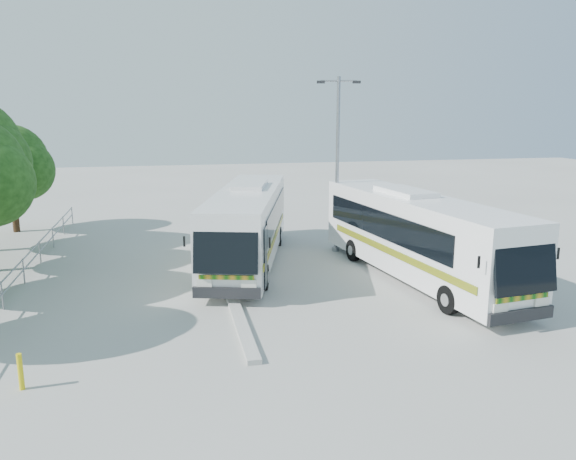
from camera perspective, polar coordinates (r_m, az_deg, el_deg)
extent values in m
plane|color=#ADADA8|center=(21.24, 0.28, -6.13)|extent=(100.00, 100.00, 0.00)
cube|color=#B2B2AD|center=(22.76, -6.49, -4.75)|extent=(0.40, 16.00, 0.15)
cylinder|color=gray|center=(25.02, -24.87, -2.20)|extent=(0.06, 22.00, 0.06)
cylinder|color=gray|center=(25.11, -24.79, -3.08)|extent=(0.06, 22.00, 0.06)
cylinder|color=gray|center=(34.71, -21.32, 1.09)|extent=(0.06, 0.06, 1.00)
cylinder|color=#382314|center=(34.44, -26.04, 2.10)|extent=(0.36, 0.36, 2.77)
sphere|color=#17360E|center=(34.14, -26.44, 6.27)|extent=(4.03, 4.03, 4.03)
sphere|color=#17360E|center=(33.52, -25.31, 5.52)|extent=(3.28, 3.28, 3.28)
cube|color=silver|center=(24.62, -4.10, 0.72)|extent=(5.38, 11.72, 2.92)
cube|color=black|center=(18.97, -6.35, -1.67)|extent=(2.24, 1.01, 1.86)
cube|color=black|center=(25.29, -6.68, 1.81)|extent=(2.50, 8.87, 1.05)
cube|color=black|center=(24.99, -1.17, 1.76)|extent=(2.50, 8.87, 1.05)
cube|color=#18660E|center=(24.64, -6.98, -0.63)|extent=(2.69, 9.61, 0.27)
cylinder|color=black|center=(21.54, -8.19, -4.66)|extent=(0.53, 1.00, 0.96)
cylinder|color=black|center=(21.22, -2.43, -4.80)|extent=(0.53, 1.00, 0.96)
cylinder|color=black|center=(28.20, -5.39, -0.57)|extent=(0.53, 1.00, 0.96)
cylinder|color=black|center=(27.95, -1.00, -0.63)|extent=(0.53, 1.00, 0.96)
cube|color=white|center=(22.76, 12.93, -0.43)|extent=(3.96, 11.90, 2.97)
cube|color=black|center=(18.17, 22.96, -3.09)|extent=(2.28, 0.74, 1.89)
cube|color=black|center=(22.54, 9.53, 0.54)|extent=(1.29, 9.26, 1.07)
cube|color=black|center=(23.84, 14.72, 0.94)|extent=(1.29, 9.26, 1.07)
cube|color=#0C590F|center=(22.01, 10.54, -2.25)|extent=(1.37, 10.03, 0.27)
cylinder|color=black|center=(19.50, 16.01, -6.81)|extent=(0.42, 1.00, 0.97)
cylinder|color=black|center=(20.82, 20.97, -5.94)|extent=(0.42, 1.00, 0.97)
cylinder|color=black|center=(25.33, 6.66, -2.04)|extent=(0.42, 1.00, 0.97)
cylinder|color=black|center=(26.36, 10.95, -1.62)|extent=(0.42, 1.00, 0.97)
cylinder|color=gray|center=(26.38, 5.02, 6.45)|extent=(0.19, 0.19, 8.12)
cylinder|color=gray|center=(26.28, 5.18, 14.85)|extent=(1.61, 0.37, 0.08)
cube|color=black|center=(26.19, 3.35, 14.78)|extent=(0.38, 0.24, 0.12)
cube|color=black|center=(26.39, 6.99, 14.69)|extent=(0.38, 0.24, 0.12)
cylinder|color=#DBC30C|center=(15.39, -25.53, -12.86)|extent=(0.14, 0.14, 0.93)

